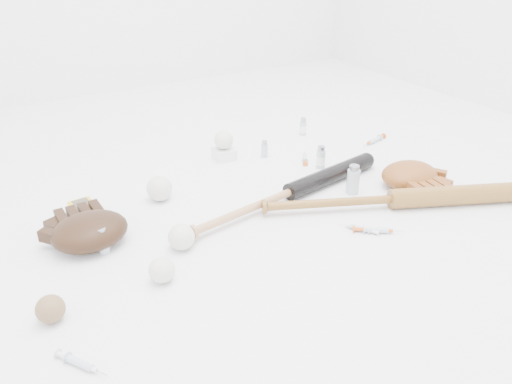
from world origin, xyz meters
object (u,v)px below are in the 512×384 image
bat_dark (291,192)px  bat_wood (393,199)px  glove_dark (90,231)px  pedestal (224,154)px

bat_dark → bat_wood: size_ratio=0.92×
bat_dark → glove_dark: 0.63m
bat_dark → pedestal: 0.40m
bat_dark → bat_wood: bearing=-49.5°
bat_wood → pedestal: bearing=138.7°
bat_dark → bat_wood: (0.25, -0.21, 0.00)m
bat_wood → glove_dark: 0.92m
glove_dark → pedestal: glove_dark is taller
glove_dark → pedestal: 0.68m
bat_wood → pedestal: (-0.28, 0.61, -0.01)m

